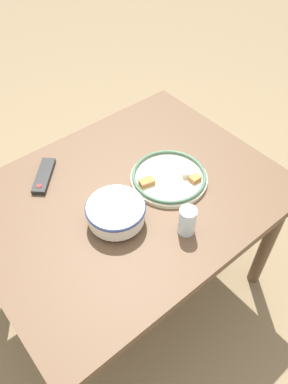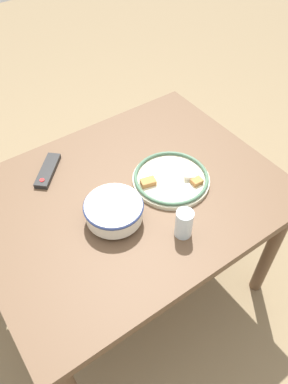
{
  "view_description": "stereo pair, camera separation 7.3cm",
  "coord_description": "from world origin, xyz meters",
  "px_view_note": "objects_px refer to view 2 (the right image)",
  "views": [
    {
      "loc": [
        -0.57,
        -0.79,
        1.78
      ],
      "look_at": [
        0.03,
        -0.06,
        0.75
      ],
      "focal_mm": 35.0,
      "sensor_mm": 36.0,
      "label": 1
    },
    {
      "loc": [
        -0.51,
        -0.83,
        1.78
      ],
      "look_at": [
        0.03,
        -0.06,
        0.75
      ],
      "focal_mm": 35.0,
      "sensor_mm": 36.0,
      "label": 2
    }
  ],
  "objects_px": {
    "noodle_bowl": "(114,210)",
    "tv_remote": "(48,170)",
    "food_plate": "(171,179)",
    "drinking_glass": "(184,224)"
  },
  "relations": [
    {
      "from": "noodle_bowl",
      "to": "drinking_glass",
      "type": "bearing_deg",
      "value": -49.74
    },
    {
      "from": "noodle_bowl",
      "to": "food_plate",
      "type": "bearing_deg",
      "value": 6.42
    },
    {
      "from": "drinking_glass",
      "to": "tv_remote",
      "type": "bearing_deg",
      "value": 114.68
    },
    {
      "from": "noodle_bowl",
      "to": "food_plate",
      "type": "distance_m",
      "value": 0.29
    },
    {
      "from": "tv_remote",
      "to": "drinking_glass",
      "type": "bearing_deg",
      "value": 157.59
    },
    {
      "from": "tv_remote",
      "to": "drinking_glass",
      "type": "height_order",
      "value": "drinking_glass"
    },
    {
      "from": "food_plate",
      "to": "tv_remote",
      "type": "distance_m",
      "value": 0.5
    },
    {
      "from": "noodle_bowl",
      "to": "drinking_glass",
      "type": "xyz_separation_m",
      "value": [
        0.16,
        -0.19,
        0.01
      ]
    },
    {
      "from": "noodle_bowl",
      "to": "drinking_glass",
      "type": "relative_size",
      "value": 1.92
    },
    {
      "from": "noodle_bowl",
      "to": "tv_remote",
      "type": "bearing_deg",
      "value": 104.26
    }
  ]
}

